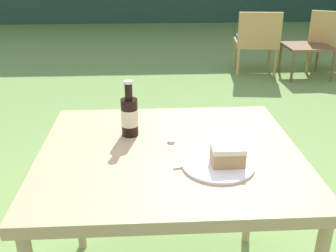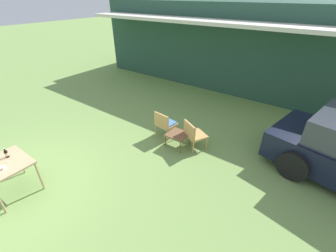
{
  "view_description": "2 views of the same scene",
  "coord_description": "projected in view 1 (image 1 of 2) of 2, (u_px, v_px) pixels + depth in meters",
  "views": [
    {
      "loc": [
        -0.08,
        -1.25,
        1.38
      ],
      "look_at": [
        0.0,
        0.1,
        0.79
      ],
      "focal_mm": 42.0,
      "sensor_mm": 36.0,
      "label": 1
    },
    {
      "loc": [
        4.57,
        -0.85,
        3.6
      ],
      "look_at": [
        1.92,
        2.81,
        0.9
      ],
      "focal_mm": 24.0,
      "sensor_mm": 36.0,
      "label": 2
    }
  ],
  "objects": [
    {
      "name": "fork",
      "position": [
        197.0,
        164.0,
        1.3
      ],
      "size": [
        0.16,
        0.06,
        0.01
      ],
      "color": "silver",
      "rests_on": "patio_table"
    },
    {
      "name": "wicker_chair_plain",
      "position": [
        331.0,
        38.0,
        4.87
      ],
      "size": [
        0.67,
        0.65,
        0.76
      ],
      "rotation": [
        0.0,
        0.0,
        2.65
      ],
      "color": "tan",
      "rests_on": "ground_plane"
    },
    {
      "name": "cake_on_plate",
      "position": [
        223.0,
        160.0,
        1.29
      ],
      "size": [
        0.24,
        0.24,
        0.08
      ],
      "color": "white",
      "rests_on": "patio_table"
    },
    {
      "name": "wicker_chair_cushioned",
      "position": [
        257.0,
        39.0,
        4.83
      ],
      "size": [
        0.56,
        0.52,
        0.76
      ],
      "rotation": [
        0.0,
        0.0,
        3.03
      ],
      "color": "tan",
      "rests_on": "ground_plane"
    },
    {
      "name": "garden_side_table",
      "position": [
        307.0,
        49.0,
        4.7
      ],
      "size": [
        0.53,
        0.5,
        0.38
      ],
      "color": "brown",
      "rests_on": "ground_plane"
    },
    {
      "name": "loose_bottle_cap",
      "position": [
        171.0,
        141.0,
        1.46
      ],
      "size": [
        0.03,
        0.03,
        0.01
      ],
      "color": "silver",
      "rests_on": "patio_table"
    },
    {
      "name": "patio_table",
      "position": [
        170.0,
        166.0,
        1.43
      ],
      "size": [
        0.93,
        0.83,
        0.74
      ],
      "color": "tan",
      "rests_on": "ground_plane"
    },
    {
      "name": "cola_bottle_near",
      "position": [
        130.0,
        116.0,
        1.49
      ],
      "size": [
        0.07,
        0.07,
        0.22
      ],
      "color": "black",
      "rests_on": "patio_table"
    }
  ]
}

